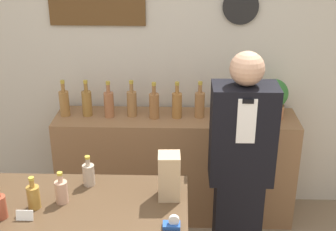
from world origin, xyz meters
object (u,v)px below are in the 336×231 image
at_px(shopkeeper, 240,171).
at_px(tape_dispenser, 172,223).
at_px(potted_plant, 273,98).
at_px(paper_bag, 169,176).

height_order(shopkeeper, tape_dispenser, shopkeeper).
bearing_deg(potted_plant, tape_dispenser, -116.85).
height_order(potted_plant, tape_dispenser, potted_plant).
bearing_deg(potted_plant, shopkeeper, -114.65).
xyz_separation_m(paper_bag, tape_dispenser, (0.02, -0.28, -0.11)).
bearing_deg(potted_plant, paper_bag, -122.55).
distance_m(potted_plant, paper_bag, 1.48).
bearing_deg(shopkeeper, potted_plant, 65.35).
distance_m(shopkeeper, tape_dispenser, 0.94).
xyz_separation_m(shopkeeper, paper_bag, (-0.47, -0.53, 0.27)).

